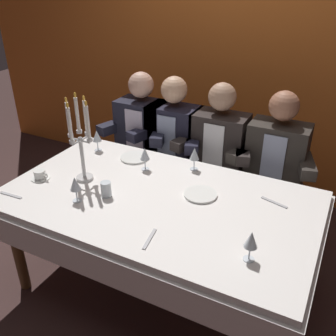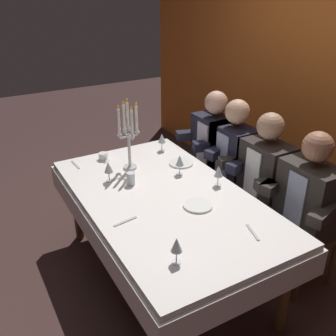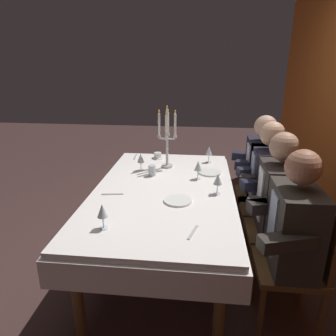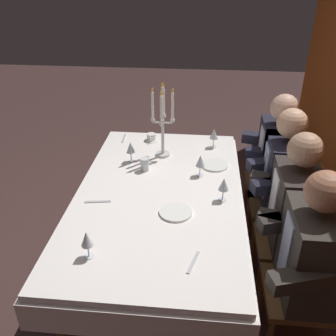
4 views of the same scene
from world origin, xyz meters
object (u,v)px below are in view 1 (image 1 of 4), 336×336
object	(u,v)px
dinner_plate_0	(200,194)
seated_diner_3	(276,157)
wine_glass_0	(251,240)
seated_diner_1	(174,137)
wine_glass_1	(145,154)
water_tumbler_0	(106,189)
seated_diner_0	(143,130)
wine_glass_4	(97,137)
wine_glass_3	(194,154)
candelabra	(80,140)
seated_diner_2	(219,146)
dining_table	(158,213)
coffee_cup_0	(40,175)
dinner_plate_1	(134,158)
wine_glass_2	(75,184)

from	to	relation	value
dinner_plate_0	seated_diner_3	size ratio (longest dim) A/B	0.17
wine_glass_0	seated_diner_1	bearing A→B (deg)	129.84
wine_glass_0	wine_glass_1	xyz separation A→B (m)	(-0.90, 0.56, 0.00)
water_tumbler_0	seated_diner_0	distance (m)	1.08
wine_glass_4	seated_diner_3	distance (m)	1.35
wine_glass_3	candelabra	bearing A→B (deg)	-142.38
seated_diner_0	seated_diner_2	bearing A→B (deg)	0.00
wine_glass_4	seated_diner_1	bearing A→B (deg)	52.34
wine_glass_0	wine_glass_4	distance (m)	1.53
dining_table	wine_glass_3	distance (m)	0.49
wine_glass_0	coffee_cup_0	distance (m)	1.46
dining_table	water_tumbler_0	bearing A→B (deg)	-154.37
candelabra	wine_glass_1	distance (m)	0.45
candelabra	seated_diner_0	distance (m)	0.96
water_tumbler_0	seated_diner_1	bearing A→B (deg)	92.40
wine_glass_0	coffee_cup_0	bearing A→B (deg)	174.78
dinner_plate_1	wine_glass_2	size ratio (longest dim) A/B	1.26
dining_table	seated_diner_3	size ratio (longest dim) A/B	1.56
dining_table	seated_diner_0	bearing A→B (deg)	125.25
candelabra	wine_glass_2	xyz separation A→B (m)	(0.13, -0.23, -0.17)
dinner_plate_0	seated_diner_3	xyz separation A→B (m)	(0.30, 0.75, -0.01)
wine_glass_3	seated_diner_1	world-z (taller)	seated_diner_1
water_tumbler_0	dinner_plate_0	bearing A→B (deg)	27.93
water_tumbler_0	seated_diner_0	bearing A→B (deg)	108.60
coffee_cup_0	seated_diner_1	distance (m)	1.15
wine_glass_2	wine_glass_3	bearing A→B (deg)	55.93
wine_glass_0	seated_diner_0	bearing A→B (deg)	137.47
seated_diner_3	seated_diner_2	bearing A→B (deg)	180.00
wine_glass_1	water_tumbler_0	world-z (taller)	wine_glass_1
dining_table	candelabra	world-z (taller)	candelabra
dining_table	water_tumbler_0	size ratio (longest dim) A/B	20.00
wine_glass_1	wine_glass_3	xyz separation A→B (m)	(0.30, 0.15, 0.00)
seated_diner_2	seated_diner_3	distance (m)	0.45
coffee_cup_0	seated_diner_1	world-z (taller)	seated_diner_1
seated_diner_2	wine_glass_0	bearing A→B (deg)	-63.57
dinner_plate_0	wine_glass_1	xyz separation A→B (m)	(-0.47, 0.14, 0.11)
seated_diner_2	coffee_cup_0	bearing A→B (deg)	-129.82
seated_diner_2	dinner_plate_1	bearing A→B (deg)	-132.96
seated_diner_1	seated_diner_0	bearing A→B (deg)	180.00
wine_glass_0	wine_glass_3	world-z (taller)	same
dinner_plate_0	coffee_cup_0	xyz separation A→B (m)	(-1.03, -0.29, 0.02)
candelabra	wine_glass_3	xyz separation A→B (m)	(0.59, 0.45, -0.16)
dining_table	coffee_cup_0	world-z (taller)	coffee_cup_0
wine_glass_4	seated_diner_1	size ratio (longest dim) A/B	0.13
dinner_plate_0	seated_diner_1	bearing A→B (deg)	126.33
candelabra	wine_glass_2	distance (m)	0.31
dinner_plate_1	seated_diner_2	bearing A→B (deg)	47.04
wine_glass_1	seated_diner_1	world-z (taller)	seated_diner_1
wine_glass_2	seated_diner_3	bearing A→B (deg)	50.92
dining_table	wine_glass_0	size ratio (longest dim) A/B	11.83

